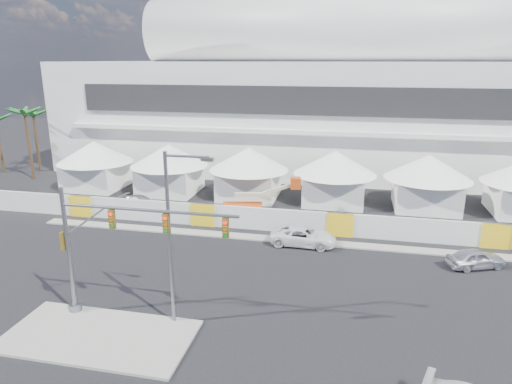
% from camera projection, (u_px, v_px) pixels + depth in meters
% --- Properties ---
extents(ground, '(160.00, 160.00, 0.00)m').
position_uv_depth(ground, '(223.00, 320.00, 25.90)').
color(ground, black).
rests_on(ground, ground).
extents(median_island, '(10.00, 5.00, 0.15)m').
position_uv_depth(median_island, '(99.00, 336.00, 24.27)').
color(median_island, gray).
rests_on(median_island, ground).
extents(stadium, '(80.00, 24.80, 21.98)m').
position_uv_depth(stadium, '(372.00, 97.00, 60.46)').
color(stadium, silver).
rests_on(stadium, ground).
extents(tent_row, '(53.40, 8.40, 5.40)m').
position_uv_depth(tent_row, '(291.00, 170.00, 47.45)').
color(tent_row, white).
rests_on(tent_row, ground).
extents(hoarding_fence, '(70.00, 0.25, 2.00)m').
position_uv_depth(hoarding_fence, '(340.00, 225.00, 38.02)').
color(hoarding_fence, silver).
rests_on(hoarding_fence, ground).
extents(palm_cluster, '(10.60, 10.60, 8.55)m').
position_uv_depth(palm_cluster, '(35.00, 119.00, 58.44)').
color(palm_cluster, '#47331E').
rests_on(palm_cluster, ground).
extents(sedan_silver, '(3.01, 4.37, 1.38)m').
position_uv_depth(sedan_silver, '(476.00, 258.00, 32.29)').
color(sedan_silver, silver).
rests_on(sedan_silver, ground).
extents(pickup_curb, '(2.47, 5.23, 1.44)m').
position_uv_depth(pickup_curb, '(303.00, 236.00, 36.25)').
color(pickup_curb, white).
rests_on(pickup_curb, ground).
extents(lot_car_c, '(2.55, 4.61, 1.26)m').
position_uv_depth(lot_car_c, '(141.00, 202.00, 45.28)').
color(lot_car_c, '#B4B5BA').
rests_on(lot_car_c, ground).
extents(traffic_mast, '(10.30, 0.72, 7.43)m').
position_uv_depth(traffic_mast, '(103.00, 247.00, 25.07)').
color(traffic_mast, gray).
rests_on(traffic_mast, median_island).
extents(streetlight_median, '(2.67, 0.27, 9.65)m').
position_uv_depth(streetlight_median, '(174.00, 228.00, 24.03)').
color(streetlight_median, slate).
rests_on(streetlight_median, median_island).
extents(boom_lift, '(7.51, 2.38, 3.72)m').
position_uv_depth(boom_lift, '(250.00, 206.00, 42.87)').
color(boom_lift, '#CA4713').
rests_on(boom_lift, ground).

